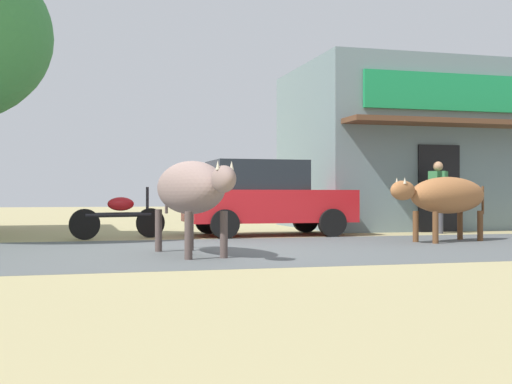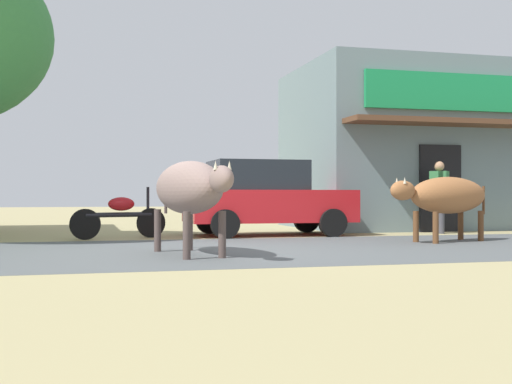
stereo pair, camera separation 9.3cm
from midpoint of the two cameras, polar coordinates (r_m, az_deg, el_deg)
ground at (r=10.87m, az=-4.73°, el=-4.97°), size 80.00×80.00×0.00m
asphalt_road at (r=10.87m, az=-4.73°, el=-4.96°), size 72.00×5.49×0.00m
storefront_right_club at (r=19.34m, az=13.48°, el=3.57°), size 6.86×5.61×4.34m
parked_hatchback_car at (r=14.88m, az=0.54°, el=-0.45°), size 3.61×1.92×1.64m
parked_motorcycle at (r=14.05m, az=-11.61°, el=-1.97°), size 1.96×0.63×1.06m
cow_near_brown at (r=10.08m, az=-5.80°, el=0.31°), size 1.11×2.79×1.40m
cow_far_dark at (r=13.36m, az=15.54°, el=-0.32°), size 2.48×1.26×1.24m
pedestrian_by_shop at (r=16.19m, az=14.96°, el=0.08°), size 0.47×0.61×1.67m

